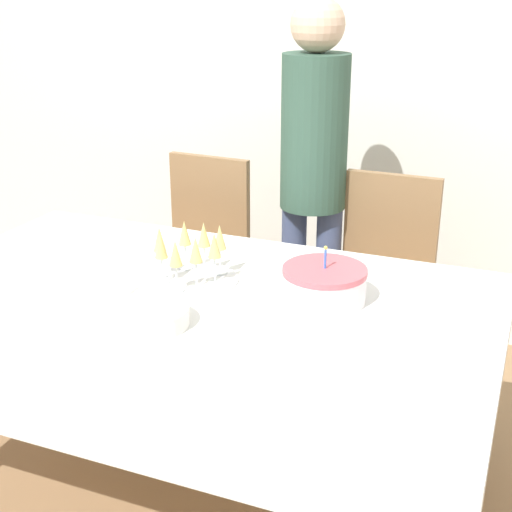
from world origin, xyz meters
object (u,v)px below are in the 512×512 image
at_px(dining_chair_far_left, 199,254).
at_px(plate_stack_main, 150,316).
at_px(person_standing, 314,161).
at_px(dining_chair_far_right, 381,281).
at_px(birthday_cake, 324,285).
at_px(champagne_tray, 190,255).

relative_size(dining_chair_far_left, plate_stack_main, 4.18).
bearing_deg(person_standing, plate_stack_main, -95.43).
height_order(dining_chair_far_right, birthday_cake, dining_chair_far_right).
height_order(birthday_cake, champagne_tray, birthday_cake).
xyz_separation_m(champagne_tray, person_standing, (0.15, 0.85, 0.14)).
bearing_deg(dining_chair_far_left, birthday_cake, -43.06).
distance_m(dining_chair_far_left, dining_chair_far_right, 0.85).
xyz_separation_m(birthday_cake, plate_stack_main, (-0.42, -0.35, -0.03)).
distance_m(dining_chair_far_left, birthday_cake, 1.17).
height_order(dining_chair_far_left, person_standing, person_standing).
xyz_separation_m(dining_chair_far_right, champagne_tray, (-0.49, -0.78, 0.33)).
distance_m(dining_chair_far_right, person_standing, 0.58).
height_order(champagne_tray, person_standing, person_standing).
bearing_deg(dining_chair_far_left, person_standing, 7.64).
relative_size(birthday_cake, person_standing, 0.16).
bearing_deg(person_standing, birthday_cake, -69.75).
bearing_deg(birthday_cake, dining_chair_far_left, 136.94).
relative_size(dining_chair_far_right, champagne_tray, 3.14).
distance_m(dining_chair_far_left, person_standing, 0.70).
relative_size(dining_chair_far_left, person_standing, 0.58).
bearing_deg(dining_chair_far_right, birthday_cake, -91.74).
xyz_separation_m(dining_chair_far_left, champagne_tray, (0.36, -0.78, 0.33)).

